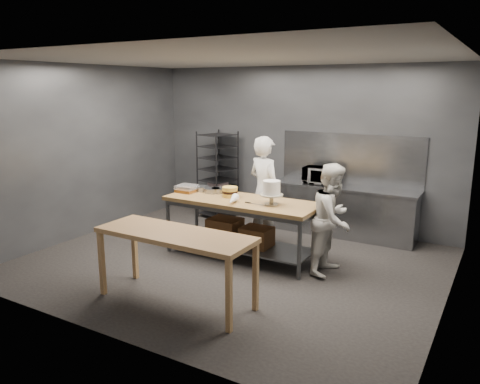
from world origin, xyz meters
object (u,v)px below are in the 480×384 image
object	(u,v)px
near_counter	(175,239)
chef_behind	(265,191)
speed_rack	(218,176)
chef_right	(333,219)
work_table	(240,221)
layer_cake	(230,192)
frosted_cake_stand	(272,190)
microwave	(319,175)

from	to	relation	value
near_counter	chef_behind	world-z (taller)	chef_behind
speed_rack	chef_right	distance (m)	3.46
chef_behind	work_table	bearing A→B (deg)	107.01
near_counter	chef_right	distance (m)	2.31
chef_behind	layer_cake	size ratio (longest dim) A/B	7.62
chef_right	layer_cake	size ratio (longest dim) A/B	6.59
work_table	layer_cake	bearing A→B (deg)	164.34
layer_cake	work_table	bearing A→B (deg)	-15.66
frosted_cake_stand	layer_cake	world-z (taller)	frosted_cake_stand
near_counter	microwave	size ratio (longest dim) A/B	3.69
speed_rack	chef_right	bearing A→B (deg)	-29.07
microwave	chef_right	bearing A→B (deg)	-63.35
speed_rack	frosted_cake_stand	bearing A→B (deg)	-40.78
speed_rack	near_counter	bearing A→B (deg)	-64.52
near_counter	frosted_cake_stand	xyz separation A→B (m)	(0.44, 1.73, 0.34)
chef_behind	layer_cake	bearing A→B (deg)	88.80
chef_behind	speed_rack	bearing A→B (deg)	-12.82
speed_rack	chef_behind	bearing A→B (deg)	-32.89
speed_rack	frosted_cake_stand	world-z (taller)	speed_rack
chef_behind	chef_right	xyz separation A→B (m)	(1.42, -0.64, -0.12)
work_table	layer_cake	size ratio (longest dim) A/B	9.98
near_counter	chef_behind	size ratio (longest dim) A/B	1.09
chef_right	microwave	xyz separation A→B (m)	(-0.88, 1.76, 0.26)
speed_rack	chef_right	world-z (taller)	speed_rack
speed_rack	microwave	size ratio (longest dim) A/B	3.23
microwave	work_table	bearing A→B (deg)	-107.16
work_table	chef_right	xyz separation A→B (m)	(1.46, 0.10, 0.22)
speed_rack	layer_cake	bearing A→B (deg)	-51.91
near_counter	speed_rack	world-z (taller)	speed_rack
layer_cake	frosted_cake_stand	bearing A→B (deg)	-9.25
near_counter	layer_cake	size ratio (longest dim) A/B	8.31
frosted_cake_stand	layer_cake	bearing A→B (deg)	170.75
chef_right	microwave	world-z (taller)	chef_right
layer_cake	near_counter	bearing A→B (deg)	-79.09
work_table	chef_behind	distance (m)	0.81
near_counter	speed_rack	distance (m)	3.95
near_counter	chef_right	world-z (taller)	chef_right
chef_behind	chef_right	size ratio (longest dim) A/B	1.16
speed_rack	chef_behind	world-z (taller)	chef_behind
chef_right	layer_cake	world-z (taller)	chef_right
speed_rack	frosted_cake_stand	size ratio (longest dim) A/B	4.85
frosted_cake_stand	chef_right	bearing A→B (deg)	10.37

